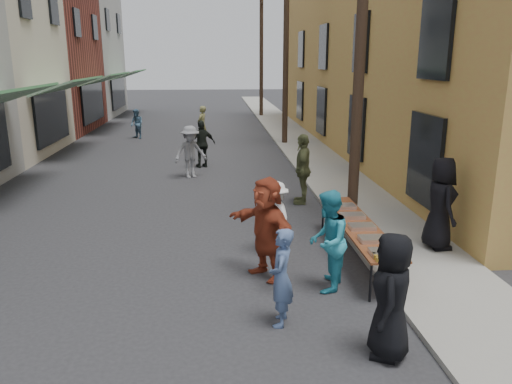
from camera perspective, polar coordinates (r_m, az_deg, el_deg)
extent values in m
plane|color=#28282B|center=(9.45, -10.31, -10.12)|extent=(120.00, 120.00, 0.00)
cube|color=gray|center=(24.19, 4.93, 5.59)|extent=(2.20, 60.00, 0.10)
cube|color=maroon|center=(31.49, -25.92, 13.58)|extent=(8.00, 8.00, 8.00)
cube|color=gray|center=(39.10, -21.81, 14.72)|extent=(8.00, 8.00, 9.00)
cube|color=#B88041|center=(24.72, 20.31, 16.48)|extent=(10.00, 28.00, 10.00)
cylinder|color=#2D2116|center=(12.01, 11.92, 17.20)|extent=(0.26, 0.26, 9.00)
cylinder|color=#2D2116|center=(23.77, 3.44, 16.22)|extent=(0.26, 0.26, 9.00)
cylinder|color=#2D2116|center=(35.69, 0.61, 15.82)|extent=(0.26, 0.26, 9.00)
cube|color=brown|center=(10.30, 11.52, -3.67)|extent=(0.70, 4.00, 0.04)
cylinder|color=black|center=(8.69, 12.98, -10.02)|extent=(0.04, 0.04, 0.71)
cylinder|color=black|center=(8.87, 16.60, -9.73)|extent=(0.04, 0.04, 0.71)
cylinder|color=black|center=(12.08, 7.66, -2.58)|extent=(0.04, 0.04, 0.71)
cylinder|color=black|center=(12.21, 10.32, -2.50)|extent=(0.04, 0.04, 0.71)
cube|color=maroon|center=(8.81, 14.50, -6.69)|extent=(0.50, 0.33, 0.08)
cube|color=#B2B2B7|center=(9.38, 13.22, -5.25)|extent=(0.50, 0.33, 0.08)
cube|color=tan|center=(10.01, 12.01, -3.89)|extent=(0.50, 0.33, 0.08)
cube|color=#B2B2B7|center=(10.65, 10.95, -2.68)|extent=(0.50, 0.33, 0.08)
cube|color=tan|center=(11.29, 10.01, -1.62)|extent=(0.50, 0.33, 0.08)
cylinder|color=#A57F26|center=(8.48, 13.74, -7.51)|extent=(0.07, 0.07, 0.08)
cylinder|color=#A57F26|center=(8.56, 13.54, -7.26)|extent=(0.07, 0.07, 0.08)
cylinder|color=#A57F26|center=(8.65, 13.33, -7.02)|extent=(0.07, 0.07, 0.08)
cylinder|color=tan|center=(8.65, 16.31, -7.09)|extent=(0.08, 0.08, 0.12)
imported|color=black|center=(7.07, 15.21, -11.42)|extent=(0.85, 1.02, 1.78)
imported|color=#49608E|center=(7.66, 2.90, -9.72)|extent=(0.49, 0.63, 1.55)
imported|color=teal|center=(8.80, 8.19, -5.58)|extent=(0.96, 1.07, 1.81)
imported|color=white|center=(10.41, 2.19, -2.90)|extent=(0.83, 1.12, 1.55)
imported|color=#5A6138|center=(14.02, 5.37, 2.63)|extent=(0.73, 1.24, 1.98)
imported|color=#973921|center=(9.20, 1.19, -4.12)|extent=(1.41, 1.82, 1.92)
imported|color=black|center=(11.03, 20.31, -1.22)|extent=(0.62, 0.95, 1.94)
imported|color=gray|center=(17.23, -7.51, 4.56)|extent=(1.33, 1.10, 1.79)
imported|color=black|center=(18.86, -6.17, 5.47)|extent=(1.12, 0.79, 1.77)
imported|color=olive|center=(24.54, -6.18, 7.68)|extent=(0.66, 0.77, 1.78)
imported|color=#466C88|center=(26.47, -13.46, 7.58)|extent=(0.92, 0.92, 1.50)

